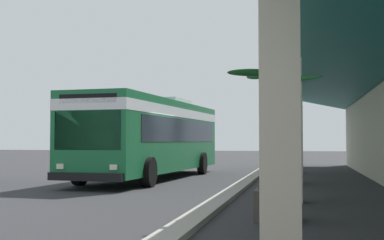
# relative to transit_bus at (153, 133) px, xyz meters

# --- Properties ---
(ground) EXTENTS (120.00, 120.00, 0.00)m
(ground) POSITION_rel_transit_bus_xyz_m (2.37, 8.11, -1.85)
(ground) COLOR #2D2D30
(curb_strip) EXTENTS (34.76, 0.50, 0.12)m
(curb_strip) POSITION_rel_transit_bus_xyz_m (1.12, 3.99, -1.79)
(curb_strip) COLOR #9E998E
(curb_strip) RESTS_ON ground
(transit_bus) EXTENTS (11.36, 3.33, 3.34)m
(transit_bus) POSITION_rel_transit_bus_xyz_m (0.00, 0.00, 0.00)
(transit_bus) COLOR #196638
(transit_bus) RESTS_ON ground
(potted_palm) EXTENTS (1.70, 1.87, 2.94)m
(potted_palm) POSITION_rel_transit_bus_xyz_m (9.90, 5.46, -1.00)
(potted_palm) COLOR #4C4742
(potted_palm) RESTS_ON ground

